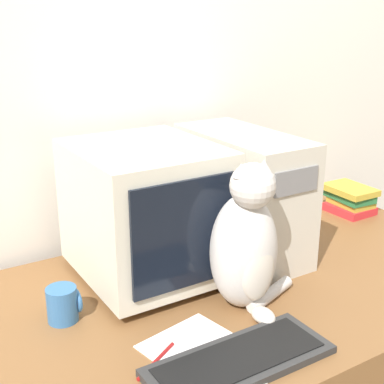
{
  "coord_description": "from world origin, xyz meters",
  "views": [
    {
      "loc": [
        -0.86,
        -0.65,
        1.49
      ],
      "look_at": [
        -0.16,
        0.48,
        1.03
      ],
      "focal_mm": 50.0,
      "sensor_mm": 36.0,
      "label": 1
    }
  ],
  "objects_px": {
    "book_stack": "(350,199)",
    "computer_tower": "(242,194)",
    "keyboard": "(240,360)",
    "mug": "(63,304)",
    "cat": "(246,246)",
    "pen": "(156,361)",
    "crt_monitor": "(146,211)"
  },
  "relations": [
    {
      "from": "computer_tower",
      "to": "book_stack",
      "type": "relative_size",
      "value": 2.56
    },
    {
      "from": "pen",
      "to": "book_stack",
      "type": "bearing_deg",
      "value": 21.91
    },
    {
      "from": "computer_tower",
      "to": "pen",
      "type": "height_order",
      "value": "computer_tower"
    },
    {
      "from": "cat",
      "to": "pen",
      "type": "xyz_separation_m",
      "value": [
        -0.31,
        -0.09,
        -0.17
      ]
    },
    {
      "from": "mug",
      "to": "computer_tower",
      "type": "bearing_deg",
      "value": 8.98
    },
    {
      "from": "computer_tower",
      "to": "book_stack",
      "type": "bearing_deg",
      "value": 6.0
    },
    {
      "from": "keyboard",
      "to": "pen",
      "type": "height_order",
      "value": "keyboard"
    },
    {
      "from": "keyboard",
      "to": "mug",
      "type": "relative_size",
      "value": 4.7
    },
    {
      "from": "crt_monitor",
      "to": "pen",
      "type": "bearing_deg",
      "value": -114.67
    },
    {
      "from": "cat",
      "to": "book_stack",
      "type": "height_order",
      "value": "cat"
    },
    {
      "from": "book_stack",
      "to": "mug",
      "type": "xyz_separation_m",
      "value": [
        -1.2,
        -0.16,
        -0.01
      ]
    },
    {
      "from": "computer_tower",
      "to": "keyboard",
      "type": "distance_m",
      "value": 0.63
    },
    {
      "from": "crt_monitor",
      "to": "cat",
      "type": "xyz_separation_m",
      "value": [
        0.14,
        -0.29,
        -0.03
      ]
    },
    {
      "from": "book_stack",
      "to": "keyboard",
      "type": "bearing_deg",
      "value": -149.89
    },
    {
      "from": "crt_monitor",
      "to": "computer_tower",
      "type": "bearing_deg",
      "value": -0.22
    },
    {
      "from": "computer_tower",
      "to": "mug",
      "type": "distance_m",
      "value": 0.65
    },
    {
      "from": "keyboard",
      "to": "mug",
      "type": "xyz_separation_m",
      "value": [
        -0.27,
        0.38,
        0.04
      ]
    },
    {
      "from": "computer_tower",
      "to": "book_stack",
      "type": "distance_m",
      "value": 0.59
    },
    {
      "from": "crt_monitor",
      "to": "keyboard",
      "type": "xyz_separation_m",
      "value": [
        -0.02,
        -0.48,
        -0.19
      ]
    },
    {
      "from": "crt_monitor",
      "to": "book_stack",
      "type": "relative_size",
      "value": 2.31
    },
    {
      "from": "computer_tower",
      "to": "crt_monitor",
      "type": "bearing_deg",
      "value": 179.78
    },
    {
      "from": "cat",
      "to": "keyboard",
      "type": "bearing_deg",
      "value": -126.13
    },
    {
      "from": "keyboard",
      "to": "crt_monitor",
      "type": "bearing_deg",
      "value": 87.76
    },
    {
      "from": "computer_tower",
      "to": "cat",
      "type": "bearing_deg",
      "value": -124.96
    },
    {
      "from": "keyboard",
      "to": "mug",
      "type": "distance_m",
      "value": 0.47
    },
    {
      "from": "mug",
      "to": "keyboard",
      "type": "bearing_deg",
      "value": -54.55
    },
    {
      "from": "book_stack",
      "to": "computer_tower",
      "type": "bearing_deg",
      "value": -174.0
    },
    {
      "from": "crt_monitor",
      "to": "mug",
      "type": "bearing_deg",
      "value": -160.8
    },
    {
      "from": "book_stack",
      "to": "pen",
      "type": "distance_m",
      "value": 1.17
    },
    {
      "from": "cat",
      "to": "mug",
      "type": "distance_m",
      "value": 0.48
    },
    {
      "from": "crt_monitor",
      "to": "keyboard",
      "type": "relative_size",
      "value": 1.02
    },
    {
      "from": "crt_monitor",
      "to": "cat",
      "type": "relative_size",
      "value": 1.08
    }
  ]
}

